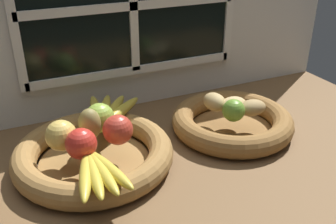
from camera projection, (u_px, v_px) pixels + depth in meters
The scene contains 15 objects.
ground_plane at pixel (175, 153), 99.60cm from camera, with size 140.00×90.00×3.00cm, color brown.
back_wall at pixel (131, 15), 110.40cm from camera, with size 140.00×4.60×55.00cm.
fruit_bowl_left at pixel (94, 154), 91.24cm from camera, with size 38.02×38.02×5.88cm.
fruit_bowl_right at pixel (232, 122), 105.72cm from camera, with size 33.36×33.36×5.88cm.
apple_red_right at pixel (118, 130), 88.19cm from camera, with size 7.09×7.09×7.09cm, color #B73828.
apple_golden_left at pixel (61, 135), 85.90cm from camera, with size 7.09×7.09×7.09cm, color #DBB756.
apple_green_back at pixel (100, 118), 93.28cm from camera, with size 7.27×7.27×7.27cm, color #8CAD3D.
apple_red_front at pixel (81, 144), 82.87cm from camera, with size 6.94×6.94×6.94cm, color red.
pear_brown at pixel (90, 124), 89.91cm from camera, with size 5.28×5.36×7.80cm, color olive.
banana_bunch_front at pixel (97, 171), 77.56cm from camera, with size 11.92×18.95×2.64cm.
banana_bunch_back at pixel (108, 111), 101.51cm from camera, with size 16.36×19.96×2.69cm.
potato_large at pixel (233, 105), 103.36cm from camera, with size 7.56×5.82×4.17cm, color tan.
potato_small at pixel (252, 108), 101.80cm from camera, with size 7.58×5.21×4.19cm, color #A38451.
potato_oblong at pixel (215, 102), 104.27cm from camera, with size 7.55×5.42×4.73cm, color tan.
lime_near at pixel (234, 110), 98.39cm from camera, with size 5.88×5.88×5.88cm, color olive.
Camera 1 is at (-36.64, -75.62, 53.04)cm, focal length 40.99 mm.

